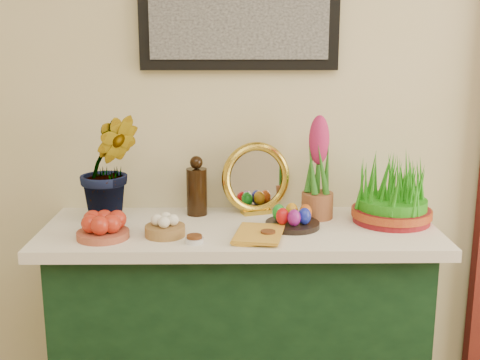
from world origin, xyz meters
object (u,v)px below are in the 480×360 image
mirror (256,179)px  hyacinth_green (109,151)px  sideboard (240,344)px  book (236,232)px  wheatgrass_sabzeh (392,194)px

mirror → hyacinth_green: bearing=-170.1°
sideboard → mirror: mirror is taller
sideboard → book: book is taller
mirror → wheatgrass_sabzeh: size_ratio=0.97×
mirror → sideboard: bearing=-110.6°
hyacinth_green → book: bearing=-38.6°
sideboard → hyacinth_green: (-0.47, 0.08, 0.73)m
mirror → book: (-0.08, -0.29, -0.12)m
hyacinth_green → wheatgrass_sabzeh: size_ratio=1.80×
hyacinth_green → book: size_ratio=2.50×
book → sideboard: bearing=93.7°
mirror → wheatgrass_sabzeh: bearing=-14.7°
hyacinth_green → wheatgrass_sabzeh: bearing=-17.1°
mirror → book: size_ratio=1.34×
sideboard → book: bearing=-97.1°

